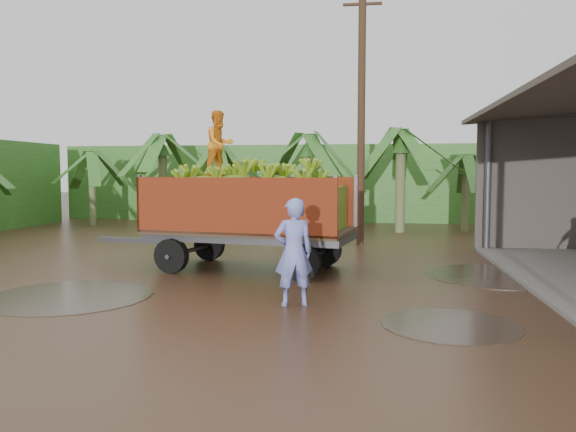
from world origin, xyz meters
name	(u,v)px	position (x,y,z in m)	size (l,w,h in m)	color
ground	(276,283)	(0.00, 0.00, 0.00)	(100.00, 100.00, 0.00)	black
hedge_north	(292,183)	(-2.00, 16.00, 1.80)	(22.00, 3.00, 3.60)	#2D661E
banana_trailer	(250,209)	(-0.90, 1.54, 1.44)	(6.70, 3.02, 3.84)	#A53317
man_blue	(294,252)	(0.64, -1.91, 0.93)	(0.68, 0.45, 1.87)	#7986DD
utility_pole	(361,115)	(1.59, 6.50, 4.11)	(1.20, 0.24, 8.10)	#47301E
banana_plants	(163,187)	(-5.10, 6.84, 1.82)	(24.95, 21.48, 4.14)	#2D661E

